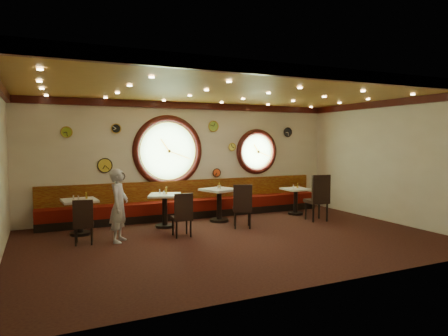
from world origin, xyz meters
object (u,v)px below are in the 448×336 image
(table_c, at_px, (219,201))
(condiment_b_pepper, at_px, (164,193))
(chair_c, at_px, (242,203))
(condiment_a_salt, at_px, (73,197))
(chair_d, at_px, (319,195))
(condiment_c_bottle, at_px, (219,185))
(chair_a, at_px, (83,219))
(condiment_c_salt, at_px, (218,187))
(condiment_d_bottle, at_px, (297,185))
(condiment_b_bottle, at_px, (166,190))
(condiment_a_bottle, at_px, (86,195))
(table_b, at_px, (165,206))
(table_a, at_px, (80,212))
(condiment_d_salt, at_px, (293,186))
(condiment_c_pepper, at_px, (220,187))
(table_d, at_px, (296,198))
(condiment_d_pepper, at_px, (299,187))
(condiment_a_pepper, at_px, (78,198))
(chair_b, at_px, (183,212))
(condiment_b_salt, at_px, (160,191))
(waiter, at_px, (119,205))

(table_c, bearing_deg, condiment_b_pepper, -176.56)
(chair_c, bearing_deg, condiment_a_salt, -171.34)
(chair_d, bearing_deg, condiment_c_bottle, 160.66)
(chair_a, bearing_deg, condiment_c_salt, 24.11)
(chair_a, distance_m, condiment_d_bottle, 6.11)
(chair_c, height_order, condiment_c_bottle, chair_c)
(chair_a, bearing_deg, condiment_b_bottle, 33.29)
(condiment_c_salt, height_order, condiment_a_bottle, condiment_c_salt)
(table_b, bearing_deg, condiment_d_bottle, 1.52)
(table_a, relative_size, condiment_d_salt, 7.73)
(table_c, xyz_separation_m, condiment_b_pepper, (-1.53, -0.09, 0.32))
(table_c, bearing_deg, condiment_c_pepper, -96.82)
(table_c, relative_size, chair_c, 1.52)
(chair_a, height_order, condiment_b_pepper, chair_a)
(table_d, bearing_deg, condiment_b_pepper, -178.78)
(chair_a, height_order, chair_c, chair_c)
(condiment_b_pepper, bearing_deg, condiment_c_bottle, 7.61)
(condiment_c_salt, bearing_deg, chair_c, -77.98)
(chair_d, height_order, condiment_c_pepper, chair_d)
(condiment_b_pepper, bearing_deg, chair_c, -27.85)
(condiment_b_pepper, bearing_deg, condiment_d_pepper, -0.07)
(condiment_a_pepper, distance_m, condiment_d_pepper, 5.98)
(chair_c, bearing_deg, chair_b, -148.13)
(table_d, relative_size, condiment_c_pepper, 6.65)
(condiment_d_salt, bearing_deg, condiment_a_bottle, -179.59)
(condiment_c_pepper, bearing_deg, condiment_b_salt, 174.72)
(condiment_c_salt, relative_size, condiment_b_pepper, 1.07)
(table_b, xyz_separation_m, waiter, (-1.28, -0.97, 0.26))
(chair_d, relative_size, condiment_a_salt, 8.56)
(chair_d, height_order, waiter, waiter)
(table_c, xyz_separation_m, chair_c, (0.17, -0.99, 0.07))
(table_c, xyz_separation_m, condiment_d_salt, (2.37, 0.04, 0.26))
(chair_d, bearing_deg, table_a, 177.73)
(condiment_a_salt, distance_m, condiment_b_bottle, 2.16)
(chair_a, height_order, condiment_d_bottle, chair_a)
(chair_d, height_order, condiment_b_bottle, chair_d)
(chair_b, bearing_deg, condiment_a_salt, 153.06)
(table_d, height_order, condiment_b_bottle, condiment_b_bottle)
(condiment_b_pepper, relative_size, waiter, 0.06)
(chair_b, relative_size, condiment_a_pepper, 6.54)
(table_a, bearing_deg, waiter, -55.15)
(condiment_c_salt, xyz_separation_m, condiment_c_pepper, (0.02, -0.10, 0.01))
(table_b, distance_m, condiment_d_pepper, 3.99)
(chair_b, distance_m, condiment_b_pepper, 1.17)
(condiment_d_bottle, bearing_deg, table_c, -179.09)
(chair_b, relative_size, condiment_b_pepper, 6.95)
(chair_c, height_order, waiter, waiter)
(chair_a, height_order, chair_b, chair_b)
(condiment_b_salt, bearing_deg, condiment_d_salt, -0.10)
(table_d, bearing_deg, chair_d, -91.25)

